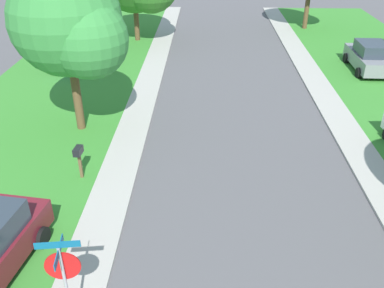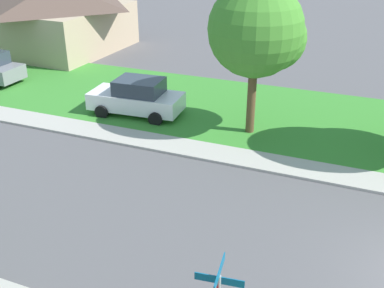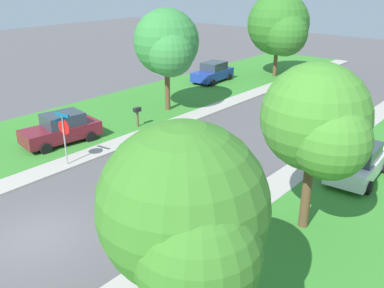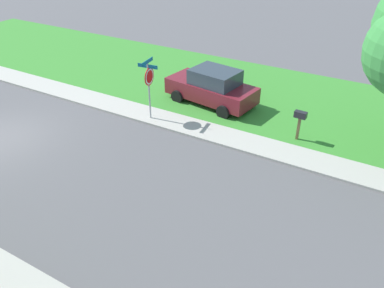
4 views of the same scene
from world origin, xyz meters
The scene contains 5 objects.
sidewalk_east centered at (4.70, 12.00, 0.05)m, with size 1.40×56.00×0.10m, color #ADA89E.
lawn_east centered at (9.40, 12.00, 0.04)m, with size 8.00×56.00×0.08m, color #38842D.
car_white_behind_trees centered at (7.13, 12.35, 0.87)m, with size 2.25×4.41×1.76m.
tree_across_left centered at (7.35, 6.78, 4.30)m, with size 4.07×3.78×6.33m.
house_right_setback centered at (15.72, 22.73, 2.38)m, with size 9.26×8.10×4.60m.
Camera 2 is at (-10.51, 2.46, 8.34)m, focal length 43.07 mm.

